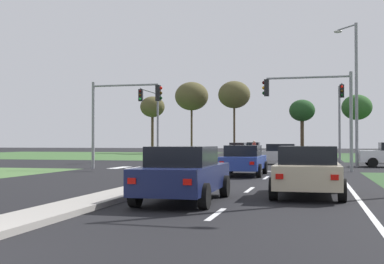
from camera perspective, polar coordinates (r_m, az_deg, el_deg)
The scene contains 34 objects.
ground_plane at distance 35.88m, azimuth 4.57°, elevation -3.74°, with size 200.00×200.00×0.00m, color black.
grass_verge_far_left at distance 67.54m, azimuth -13.85°, elevation -2.50°, with size 35.00×35.00×0.01m, color #385B2D.
median_island_near at distance 17.41m, azimuth -5.40°, elevation -6.26°, with size 1.20×22.00×0.14m, color gray.
median_island_far at distance 60.68m, azimuth 8.30°, elevation -2.61°, with size 1.20×36.00×0.14m, color gray.
lane_dash_near at distance 11.49m, azimuth 2.73°, elevation -9.23°, with size 0.14×2.00×0.01m, color silver.
lane_dash_second at distance 17.38m, azimuth 6.50°, elevation -6.48°, with size 0.14×2.00×0.01m, color silver.
lane_dash_third at distance 23.33m, azimuth 8.34°, elevation -5.11°, with size 0.14×2.00×0.01m, color silver.
lane_dash_fourth at distance 29.30m, azimuth 9.43°, elevation -4.30°, with size 0.14×2.00×0.01m, color silver.
edge_line_right at distance 17.51m, azimuth 17.60°, elevation -6.39°, with size 0.14×24.00×0.01m, color silver.
stop_bar_near at distance 28.50m, azimuth 9.91°, elevation -4.39°, with size 6.40×0.50×0.01m, color silver.
crosswalk_bar_near at distance 32.56m, azimuth -8.13°, elevation -3.99°, with size 0.70×2.80×0.01m, color silver.
crosswalk_bar_second at distance 32.15m, azimuth -6.22°, elevation -4.03°, with size 0.70×2.80×0.01m, color silver.
crosswalk_bar_third at distance 31.78m, azimuth -4.27°, elevation -4.07°, with size 0.70×2.80×0.01m, color silver.
crosswalk_bar_fourth at distance 31.44m, azimuth -2.27°, elevation -4.10°, with size 0.70×2.80×0.01m, color silver.
crosswalk_bar_fifth at distance 31.15m, azimuth -0.23°, elevation -4.13°, with size 0.70×2.80×0.01m, color silver.
crosswalk_bar_sixth at distance 30.89m, azimuth 1.85°, elevation -4.15°, with size 0.70×2.80×0.01m, color silver.
car_blue_near at distance 24.80m, azimuth 5.83°, elevation -3.15°, with size 2.00×4.59×1.47m.
car_red_second at distance 54.40m, azimuth 5.17°, elevation -2.02°, with size 1.98×4.15×1.57m.
car_navy_third at distance 13.77m, azimuth -0.96°, elevation -4.69°, with size 1.98×4.49×1.51m.
car_silver_fourth at distance 37.82m, azimuth 9.81°, elevation -2.44°, with size 4.42×1.99×1.49m.
car_maroon_sixth at distance 68.90m, azimuth 6.92°, elevation -1.82°, with size 2.03×4.15×1.61m.
car_beige_seventh at distance 15.59m, azimuth 12.91°, elevation -4.25°, with size 2.06×4.25×1.50m.
car_teal_eighth at distance 61.94m, azimuth 6.15°, elevation -1.93°, with size 2.05×4.54×1.51m.
traffic_signal_far_left at distance 42.53m, azimuth -4.55°, elevation 2.29°, with size 0.32×4.81×6.08m.
traffic_signal_far_right at distance 40.74m, azimuth 16.36°, elevation 2.45°, with size 0.32×4.10×6.12m.
traffic_signal_near_right at distance 28.88m, azimuth 13.90°, elevation 3.20°, with size 4.92×0.32×5.48m.
traffic_signal_near_left at distance 31.11m, azimuth -8.27°, elevation 2.65°, with size 4.54×0.32×5.33m.
street_lamp_second at distance 35.00m, azimuth 17.85°, elevation 4.85°, with size 1.46×1.72×9.44m.
pedestrian_at_median at distance 48.49m, azimuth 7.02°, elevation -1.73°, with size 0.34×0.34×1.64m.
treeline_near at distance 76.35m, azimuth -4.48°, elevation 2.78°, with size 3.68×3.68×8.51m.
treeline_second at distance 73.70m, azimuth -0.04°, elevation 4.03°, with size 4.86×4.86×10.38m.
treeline_third at distance 70.29m, azimuth 4.78°, elevation 4.18°, with size 4.43×4.43×10.08m.
treeline_fourth at distance 69.17m, azimuth 12.29°, elevation 2.30°, with size 3.41×3.41×7.32m.
treeline_fifth at distance 69.78m, azimuth 18.07°, elevation 2.63°, with size 3.92×3.92×7.87m.
Camera 1 is at (5.66, -5.40, 1.62)m, focal length 47.36 mm.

